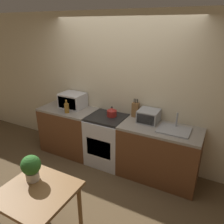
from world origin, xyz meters
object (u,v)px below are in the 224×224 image
microwave (73,100)px  bottle (67,108)px  kettle (112,112)px  toaster_oven (149,116)px  stove_range (107,140)px  dining_table (38,199)px

microwave → bottle: (0.08, -0.28, -0.04)m
kettle → toaster_oven: bearing=6.2°
stove_range → dining_table: 1.79m
kettle → bottle: (-0.79, -0.23, 0.02)m
bottle → dining_table: size_ratio=0.32×
stove_range → bottle: size_ratio=3.76×
toaster_oven → dining_table: bearing=-106.4°
stove_range → dining_table: stove_range is taller
stove_range → bottle: bearing=-166.5°
stove_range → bottle: (-0.73, -0.17, 0.54)m
stove_range → kettle: kettle is taller
bottle → toaster_oven: (1.42, 0.30, 0.01)m
kettle → microwave: (-0.86, 0.05, 0.06)m
toaster_oven → stove_range: bearing=-169.6°
bottle → dining_table: 1.85m
dining_table → bottle: bearing=118.3°
kettle → bottle: bearing=-163.5°
bottle → toaster_oven: size_ratio=0.74×
bottle → dining_table: bottle is taller
stove_range → kettle: 0.54m
toaster_oven → kettle: bearing=-173.8°
stove_range → toaster_oven: toaster_oven is taller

